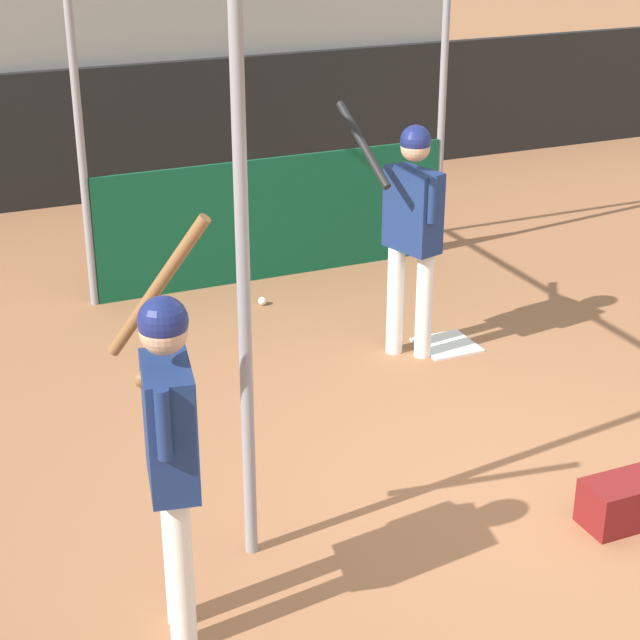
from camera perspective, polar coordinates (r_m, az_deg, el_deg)
ground_plane at (r=6.62m, az=10.49°, el=-9.74°), size 60.00×60.00×0.00m
outfield_wall at (r=12.47m, az=-7.93°, el=10.11°), size 24.00×0.12×1.49m
bleacher_section at (r=13.54m, az=-9.63°, el=13.82°), size 7.05×2.40×2.77m
batting_cage at (r=8.80m, az=-0.47°, el=8.94°), size 3.47×4.01×3.18m
home_plate at (r=8.58m, az=6.78°, el=-1.33°), size 0.44×0.44×0.02m
player_batter at (r=8.02m, az=4.89°, el=5.36°), size 0.57×0.80×1.93m
player_waiting at (r=5.02m, az=-8.00°, el=-6.29°), size 0.48×0.79×2.11m
equipment_bag at (r=6.61m, az=16.62°, el=-9.07°), size 0.70×0.28×0.28m
baseball at (r=9.30m, az=-3.09°, el=1.01°), size 0.07×0.07×0.07m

